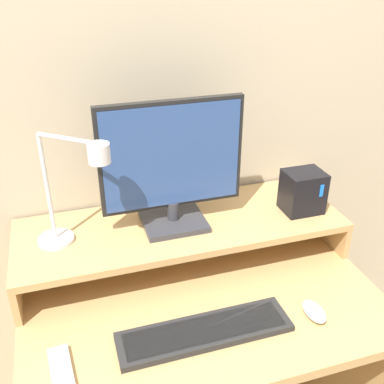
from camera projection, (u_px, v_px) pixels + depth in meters
wall_back at (161, 74)px, 1.38m from camera, size 6.00×0.05×2.50m
desk at (198, 345)px, 1.41m from camera, size 1.01×0.70×0.71m
monitor_shelf at (181, 228)px, 1.41m from camera, size 1.01×0.35×0.13m
monitor at (172, 165)px, 1.30m from camera, size 0.43×0.17×0.39m
desk_lamp at (73, 191)px, 1.19m from camera, size 0.22×0.19×0.34m
router_dock at (303, 192)px, 1.43m from camera, size 0.12×0.10×0.14m
keyboard at (205, 332)px, 1.15m from camera, size 0.45×0.12×0.02m
mouse at (314, 311)px, 1.21m from camera, size 0.05×0.09×0.03m
remote_control at (62, 373)px, 1.04m from camera, size 0.06×0.16×0.02m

